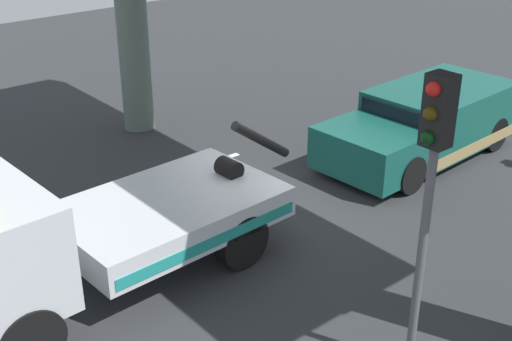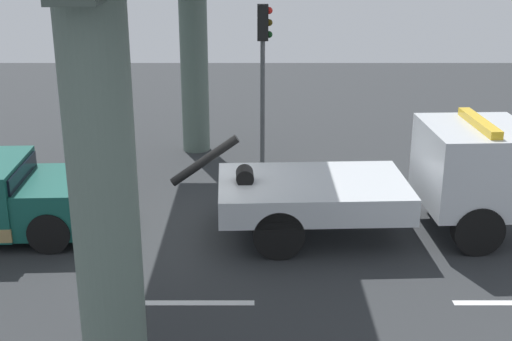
# 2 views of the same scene
# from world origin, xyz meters

# --- Properties ---
(ground_plane) EXTENTS (60.00, 40.00, 0.10)m
(ground_plane) POSITION_xyz_m (0.00, 0.00, -0.05)
(ground_plane) COLOR #2D3033
(lane_stripe_west) EXTENTS (2.60, 0.16, 0.01)m
(lane_stripe_west) POSITION_xyz_m (-6.00, -2.88, 0.00)
(lane_stripe_west) COLOR silver
(lane_stripe_west) RESTS_ON ground
(lane_stripe_mid) EXTENTS (2.60, 0.16, 0.01)m
(lane_stripe_mid) POSITION_xyz_m (0.00, -2.88, 0.00)
(lane_stripe_mid) COLOR silver
(lane_stripe_mid) RESTS_ON ground
(tow_truck_white) EXTENTS (7.30, 2.64, 2.46)m
(tow_truck_white) POSITION_xyz_m (4.41, 0.03, 1.20)
(tow_truck_white) COLOR silver
(tow_truck_white) RESTS_ON ground
(towed_van_green) EXTENTS (5.28, 2.40, 1.58)m
(towed_van_green) POSITION_xyz_m (-4.63, -0.00, 0.78)
(towed_van_green) COLOR #145147
(towed_van_green) RESTS_ON ground
(traffic_light_far) EXTENTS (0.39, 0.32, 4.28)m
(traffic_light_far) POSITION_xyz_m (1.52, 4.48, 3.12)
(traffic_light_far) COLOR #515456
(traffic_light_far) RESTS_ON ground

